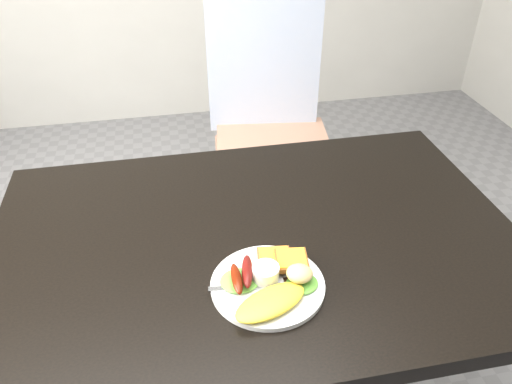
% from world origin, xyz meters
% --- Properties ---
extents(dining_table, '(1.20, 0.80, 0.04)m').
position_xyz_m(dining_table, '(0.00, 0.00, 0.73)').
color(dining_table, black).
rests_on(dining_table, ground).
extents(dining_chair, '(0.52, 0.52, 0.06)m').
position_xyz_m(dining_chair, '(0.25, 0.88, 0.45)').
color(dining_chair, tan).
rests_on(dining_chair, ground).
extents(person, '(0.57, 0.44, 1.39)m').
position_xyz_m(person, '(-0.13, 0.45, 0.69)').
color(person, navy).
rests_on(person, ground).
extents(plate, '(0.23, 0.23, 0.01)m').
position_xyz_m(plate, '(-0.01, -0.17, 0.76)').
color(plate, white).
rests_on(plate, dining_table).
extents(lettuce_left, '(0.08, 0.08, 0.01)m').
position_xyz_m(lettuce_left, '(-0.07, -0.15, 0.77)').
color(lettuce_left, green).
rests_on(lettuce_left, plate).
extents(lettuce_right, '(0.08, 0.08, 0.01)m').
position_xyz_m(lettuce_right, '(0.05, -0.18, 0.77)').
color(lettuce_right, '#338A1F').
rests_on(lettuce_right, plate).
extents(omelette, '(0.17, 0.13, 0.02)m').
position_xyz_m(omelette, '(-0.02, -0.23, 0.77)').
color(omelette, yellow).
rests_on(omelette, plate).
extents(sausage_a, '(0.02, 0.09, 0.02)m').
position_xyz_m(sausage_a, '(-0.07, -0.16, 0.78)').
color(sausage_a, '#5F1F07').
rests_on(sausage_a, lettuce_left).
extents(sausage_b, '(0.04, 0.10, 0.02)m').
position_xyz_m(sausage_b, '(-0.05, -0.14, 0.78)').
color(sausage_b, '#5E130F').
rests_on(sausage_b, lettuce_left).
extents(ramekin, '(0.06, 0.06, 0.03)m').
position_xyz_m(ramekin, '(-0.01, -0.15, 0.78)').
color(ramekin, white).
rests_on(ramekin, plate).
extents(toast_a, '(0.08, 0.08, 0.01)m').
position_xyz_m(toast_a, '(0.02, -0.11, 0.77)').
color(toast_a, '#955034').
rests_on(toast_a, plate).
extents(toast_b, '(0.07, 0.07, 0.01)m').
position_xyz_m(toast_b, '(0.05, -0.13, 0.78)').
color(toast_b, olive).
rests_on(toast_b, toast_a).
extents(potato_salad, '(0.07, 0.07, 0.03)m').
position_xyz_m(potato_salad, '(0.05, -0.17, 0.79)').
color(potato_salad, beige).
rests_on(potato_salad, lettuce_right).
extents(fork, '(0.15, 0.03, 0.00)m').
position_xyz_m(fork, '(-0.06, -0.17, 0.76)').
color(fork, '#ADAFB7').
rests_on(fork, plate).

